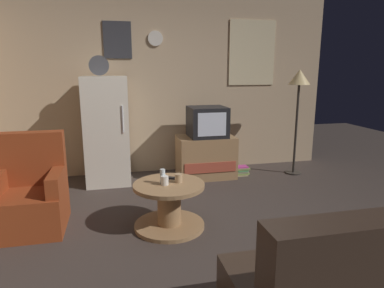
{
  "coord_description": "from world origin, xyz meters",
  "views": [
    {
      "loc": [
        -0.78,
        -2.81,
        1.6
      ],
      "look_at": [
        0.07,
        0.9,
        0.75
      ],
      "focal_mm": 31.66,
      "sensor_mm": 36.0,
      "label": 1
    }
  ],
  "objects_px": {
    "mug_ceramic_white": "(165,180)",
    "remote_control": "(174,178)",
    "crt_tv": "(207,122)",
    "armchair": "(30,196)",
    "mug_ceramic_tan": "(179,178)",
    "tv_stand": "(206,157)",
    "standing_lamp": "(299,85)",
    "fridge": "(107,130)",
    "wine_glass": "(163,176)",
    "coffee_table": "(169,206)",
    "book_stack": "(242,171)"
  },
  "relations": [
    {
      "from": "tv_stand",
      "to": "armchair",
      "type": "height_order",
      "value": "armchair"
    },
    {
      "from": "tv_stand",
      "to": "mug_ceramic_tan",
      "type": "xyz_separation_m",
      "value": [
        -0.7,
        -1.52,
        0.21
      ]
    },
    {
      "from": "mug_ceramic_tan",
      "to": "coffee_table",
      "type": "bearing_deg",
      "value": -173.29
    },
    {
      "from": "mug_ceramic_tan",
      "to": "standing_lamp",
      "type": "bearing_deg",
      "value": 33.63
    },
    {
      "from": "fridge",
      "to": "remote_control",
      "type": "distance_m",
      "value": 1.67
    },
    {
      "from": "wine_glass",
      "to": "mug_ceramic_white",
      "type": "bearing_deg",
      "value": -70.69
    },
    {
      "from": "mug_ceramic_white",
      "to": "remote_control",
      "type": "relative_size",
      "value": 0.6
    },
    {
      "from": "wine_glass",
      "to": "tv_stand",
      "type": "bearing_deg",
      "value": 60.5
    },
    {
      "from": "mug_ceramic_white",
      "to": "armchair",
      "type": "height_order",
      "value": "armchair"
    },
    {
      "from": "mug_ceramic_white",
      "to": "book_stack",
      "type": "xyz_separation_m",
      "value": [
        1.4,
        1.5,
        -0.44
      ]
    },
    {
      "from": "remote_control",
      "to": "tv_stand",
      "type": "bearing_deg",
      "value": 91.73
    },
    {
      "from": "tv_stand",
      "to": "mug_ceramic_tan",
      "type": "height_order",
      "value": "tv_stand"
    },
    {
      "from": "fridge",
      "to": "mug_ceramic_tan",
      "type": "distance_m",
      "value": 1.77
    },
    {
      "from": "crt_tv",
      "to": "standing_lamp",
      "type": "relative_size",
      "value": 0.34
    },
    {
      "from": "mug_ceramic_tan",
      "to": "remote_control",
      "type": "relative_size",
      "value": 0.6
    },
    {
      "from": "crt_tv",
      "to": "armchair",
      "type": "height_order",
      "value": "crt_tv"
    },
    {
      "from": "fridge",
      "to": "standing_lamp",
      "type": "relative_size",
      "value": 1.11
    },
    {
      "from": "fridge",
      "to": "crt_tv",
      "type": "height_order",
      "value": "fridge"
    },
    {
      "from": "mug_ceramic_white",
      "to": "mug_ceramic_tan",
      "type": "height_order",
      "value": "same"
    },
    {
      "from": "armchair",
      "to": "book_stack",
      "type": "bearing_deg",
      "value": 22.84
    },
    {
      "from": "armchair",
      "to": "book_stack",
      "type": "relative_size",
      "value": 4.48
    },
    {
      "from": "fridge",
      "to": "standing_lamp",
      "type": "height_order",
      "value": "fridge"
    },
    {
      "from": "crt_tv",
      "to": "wine_glass",
      "type": "bearing_deg",
      "value": -120.01
    },
    {
      "from": "fridge",
      "to": "book_stack",
      "type": "distance_m",
      "value": 2.09
    },
    {
      "from": "standing_lamp",
      "to": "book_stack",
      "type": "distance_m",
      "value": 1.53
    },
    {
      "from": "wine_glass",
      "to": "book_stack",
      "type": "height_order",
      "value": "wine_glass"
    },
    {
      "from": "mug_ceramic_tan",
      "to": "armchair",
      "type": "xyz_separation_m",
      "value": [
        -1.48,
        0.31,
        -0.18
      ]
    },
    {
      "from": "remote_control",
      "to": "armchair",
      "type": "height_order",
      "value": "armchair"
    },
    {
      "from": "mug_ceramic_white",
      "to": "fridge",
      "type": "bearing_deg",
      "value": 109.29
    },
    {
      "from": "fridge",
      "to": "standing_lamp",
      "type": "distance_m",
      "value": 2.88
    },
    {
      "from": "fridge",
      "to": "wine_glass",
      "type": "height_order",
      "value": "fridge"
    },
    {
      "from": "fridge",
      "to": "crt_tv",
      "type": "xyz_separation_m",
      "value": [
        1.44,
        -0.08,
        0.08
      ]
    },
    {
      "from": "fridge",
      "to": "coffee_table",
      "type": "distance_m",
      "value": 1.8
    },
    {
      "from": "remote_control",
      "to": "standing_lamp",
      "type": "bearing_deg",
      "value": 60.12
    },
    {
      "from": "crt_tv",
      "to": "book_stack",
      "type": "xyz_separation_m",
      "value": [
        0.53,
        -0.06,
        -0.76
      ]
    },
    {
      "from": "coffee_table",
      "to": "crt_tv",
      "type": "bearing_deg",
      "value": 61.89
    },
    {
      "from": "crt_tv",
      "to": "standing_lamp",
      "type": "distance_m",
      "value": 1.47
    },
    {
      "from": "coffee_table",
      "to": "remote_control",
      "type": "relative_size",
      "value": 4.8
    },
    {
      "from": "armchair",
      "to": "mug_ceramic_tan",
      "type": "bearing_deg",
      "value": -11.76
    },
    {
      "from": "standing_lamp",
      "to": "book_stack",
      "type": "height_order",
      "value": "standing_lamp"
    },
    {
      "from": "crt_tv",
      "to": "armchair",
      "type": "xyz_separation_m",
      "value": [
        -2.2,
        -1.21,
        -0.5
      ]
    },
    {
      "from": "tv_stand",
      "to": "armchair",
      "type": "distance_m",
      "value": 2.5
    },
    {
      "from": "coffee_table",
      "to": "remote_control",
      "type": "height_order",
      "value": "remote_control"
    },
    {
      "from": "standing_lamp",
      "to": "coffee_table",
      "type": "bearing_deg",
      "value": -147.4
    },
    {
      "from": "mug_ceramic_white",
      "to": "tv_stand",
      "type": "bearing_deg",
      "value": 61.55
    },
    {
      "from": "wine_glass",
      "to": "mug_ceramic_tan",
      "type": "xyz_separation_m",
      "value": [
        0.16,
        -0.0,
        -0.03
      ]
    },
    {
      "from": "coffee_table",
      "to": "armchair",
      "type": "relative_size",
      "value": 0.75
    },
    {
      "from": "mug_ceramic_white",
      "to": "book_stack",
      "type": "relative_size",
      "value": 0.42
    },
    {
      "from": "armchair",
      "to": "book_stack",
      "type": "xyz_separation_m",
      "value": [
        2.73,
        1.15,
        -0.26
      ]
    },
    {
      "from": "mug_ceramic_white",
      "to": "standing_lamp",
      "type": "bearing_deg",
      "value": 32.59
    }
  ]
}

